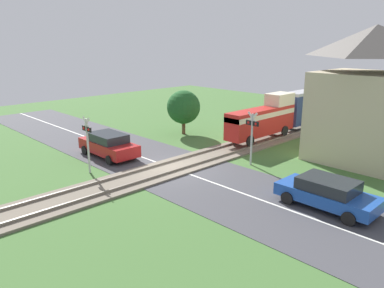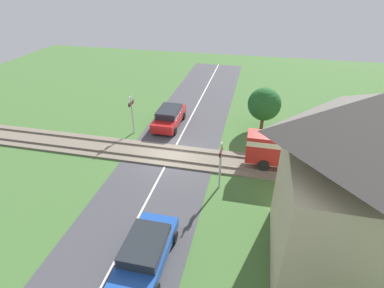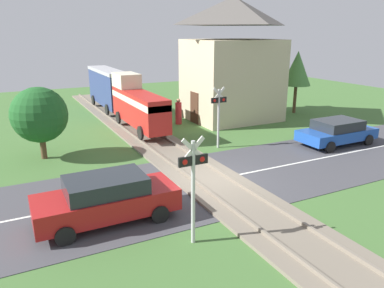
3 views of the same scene
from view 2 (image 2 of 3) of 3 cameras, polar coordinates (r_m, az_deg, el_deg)
ground_plane at (r=21.53m, az=-4.10°, el=-2.29°), size 60.00×60.00×0.00m
road_surface at (r=21.52m, az=-4.10°, el=-2.26°), size 48.00×6.40×0.02m
track_bed at (r=21.49m, az=-4.11°, el=-2.13°), size 2.80×48.00×0.24m
train at (r=21.03m, az=30.16°, el=-1.73°), size 1.58×13.91×3.18m
car_near_crossing at (r=25.41m, az=-4.36°, el=5.23°), size 4.58×2.00×1.55m
car_far_side at (r=14.34m, az=-8.82°, el=-19.48°), size 4.41×2.06×1.39m
crossing_signal_west_approach at (r=24.06m, az=-11.43°, el=6.51°), size 0.90×0.18×3.26m
crossing_signal_east_approach at (r=17.46m, az=5.47°, el=-2.82°), size 0.90×0.18×3.26m
station_building at (r=13.33m, az=27.74°, el=-8.56°), size 6.28×5.37×8.20m
pedestrian_by_station at (r=18.34m, az=23.54°, el=-8.79°), size 0.42×0.42×1.72m
tree_roadside_hedge at (r=24.95m, az=13.61°, el=7.39°), size 2.66×2.66×3.52m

